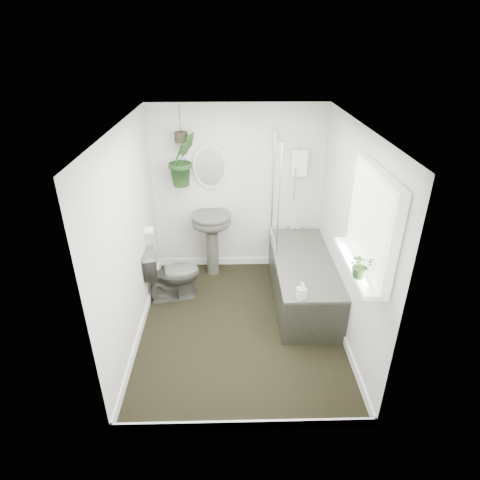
{
  "coord_description": "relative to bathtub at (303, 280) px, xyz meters",
  "views": [
    {
      "loc": [
        -0.09,
        -3.71,
        3.08
      ],
      "look_at": [
        0.0,
        0.15,
        1.05
      ],
      "focal_mm": 30.0,
      "sensor_mm": 36.0,
      "label": 1
    }
  ],
  "objects": [
    {
      "name": "wall_front",
      "position": [
        -0.8,
        -1.91,
        0.86
      ],
      "size": [
        2.3,
        0.02,
        2.3
      ],
      "primitive_type": "cube",
      "color": "silver",
      "rests_on": "ground"
    },
    {
      "name": "wall_sconce",
      "position": [
        -1.56,
        0.86,
        1.11
      ],
      "size": [
        0.04,
        0.04,
        0.22
      ],
      "primitive_type": "cylinder",
      "color": "black",
      "rests_on": "wall_back"
    },
    {
      "name": "toilet",
      "position": [
        -1.65,
        0.08,
        0.07
      ],
      "size": [
        0.77,
        0.55,
        0.71
      ],
      "primitive_type": "imported",
      "rotation": [
        0.0,
        0.0,
        1.82
      ],
      "color": "#44453E",
      "rests_on": "floor"
    },
    {
      "name": "bath_screen",
      "position": [
        -0.33,
        0.49,
        0.99
      ],
      "size": [
        0.04,
        0.72,
        1.4
      ],
      "primitive_type": null,
      "color": "silver",
      "rests_on": "bathtub"
    },
    {
      "name": "wall_back",
      "position": [
        -0.8,
        0.91,
        0.86
      ],
      "size": [
        2.3,
        0.02,
        2.3
      ],
      "primitive_type": "cube",
      "color": "silver",
      "rests_on": "ground"
    },
    {
      "name": "wall_right",
      "position": [
        0.36,
        -0.5,
        0.86
      ],
      "size": [
        0.02,
        2.8,
        2.3
      ],
      "primitive_type": "cube",
      "color": "silver",
      "rests_on": "ground"
    },
    {
      "name": "hanging_plant",
      "position": [
        -1.5,
        0.75,
        1.34
      ],
      "size": [
        0.48,
        0.46,
        0.68
      ],
      "primitive_type": "imported",
      "rotation": [
        0.0,
        0.0,
        0.6
      ],
      "color": "black",
      "rests_on": "ceiling"
    },
    {
      "name": "window_recess",
      "position": [
        0.29,
        -1.2,
        1.36
      ],
      "size": [
        0.08,
        1.0,
        0.9
      ],
      "primitive_type": "cube",
      "color": "white",
      "rests_on": "wall_right"
    },
    {
      "name": "oval_mirror",
      "position": [
        -1.16,
        0.87,
        1.21
      ],
      "size": [
        0.46,
        0.03,
        0.62
      ],
      "primitive_type": "ellipsoid",
      "color": "beige",
      "rests_on": "wall_back"
    },
    {
      "name": "floor",
      "position": [
        -0.8,
        -0.5,
        -0.3
      ],
      "size": [
        2.3,
        2.8,
        0.02
      ],
      "primitive_type": "cube",
      "color": "black",
      "rests_on": "ground"
    },
    {
      "name": "ceiling",
      "position": [
        -0.8,
        -0.5,
        2.02
      ],
      "size": [
        2.3,
        2.8,
        0.02
      ],
      "primitive_type": "cube",
      "color": "white",
      "rests_on": "ground"
    },
    {
      "name": "window_blinds",
      "position": [
        0.24,
        -1.2,
        1.36
      ],
      "size": [
        0.01,
        0.86,
        0.76
      ],
      "primitive_type": "cube",
      "color": "white",
      "rests_on": "wall_right"
    },
    {
      "name": "wall_left",
      "position": [
        -1.96,
        -0.5,
        0.86
      ],
      "size": [
        0.02,
        2.8,
        2.3
      ],
      "primitive_type": "cube",
      "color": "silver",
      "rests_on": "ground"
    },
    {
      "name": "hanging_pot",
      "position": [
        -1.5,
        0.75,
        1.62
      ],
      "size": [
        0.16,
        0.16,
        0.12
      ],
      "primitive_type": "cylinder",
      "color": "black",
      "rests_on": "ceiling"
    },
    {
      "name": "shower_box",
      "position": [
        0.0,
        0.84,
        1.26
      ],
      "size": [
        0.2,
        0.1,
        0.35
      ],
      "primitive_type": "cube",
      "color": "white",
      "rests_on": "wall_back"
    },
    {
      "name": "sill_plant",
      "position": [
        0.17,
        -1.42,
        1.07
      ],
      "size": [
        0.21,
        0.18,
        0.22
      ],
      "primitive_type": "imported",
      "rotation": [
        0.0,
        0.0,
        -0.07
      ],
      "color": "black",
      "rests_on": "window_sill"
    },
    {
      "name": "skirting",
      "position": [
        -0.8,
        -0.5,
        -0.24
      ],
      "size": [
        2.3,
        2.8,
        0.1
      ],
      "primitive_type": "cube",
      "color": "white",
      "rests_on": "floor"
    },
    {
      "name": "toilet_roll_holder",
      "position": [
        -1.9,
        0.2,
        0.61
      ],
      "size": [
        0.11,
        0.11,
        0.11
      ],
      "primitive_type": "cylinder",
      "rotation": [
        0.0,
        1.57,
        0.0
      ],
      "color": "white",
      "rests_on": "wall_left"
    },
    {
      "name": "bathtub",
      "position": [
        0.0,
        0.0,
        0.0
      ],
      "size": [
        0.72,
        1.72,
        0.58
      ],
      "primitive_type": null,
      "color": "#44453E",
      "rests_on": "floor"
    },
    {
      "name": "pedestal_sink",
      "position": [
        -1.16,
        0.66,
        0.16
      ],
      "size": [
        0.6,
        0.54,
        0.91
      ],
      "primitive_type": null,
      "rotation": [
        0.0,
        0.0,
        0.18
      ],
      "color": "#44453E",
      "rests_on": "floor"
    },
    {
      "name": "soap_bottle",
      "position": [
        -0.17,
        -0.79,
        0.39
      ],
      "size": [
        0.11,
        0.12,
        0.19
      ],
      "primitive_type": "imported",
      "rotation": [
        0.0,
        0.0,
        0.38
      ],
      "color": "black",
      "rests_on": "bathtub"
    },
    {
      "name": "window_sill",
      "position": [
        0.22,
        -1.2,
        0.94
      ],
      "size": [
        0.18,
        1.0,
        0.04
      ],
      "primitive_type": "cube",
      "color": "white",
      "rests_on": "wall_right"
    }
  ]
}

